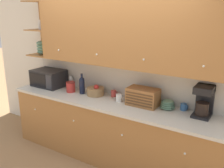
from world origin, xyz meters
TOP-DOWN VIEW (x-y plane):
  - ground_plane at (0.00, 0.00)m, footprint 24.00×24.00m
  - wall_back at (0.00, 0.03)m, footprint 5.65×0.06m
  - counter_unit at (0.00, -0.30)m, footprint 3.27×0.64m
  - backsplash_panel at (0.00, -0.01)m, footprint 3.25×0.01m
  - upper_cabinets at (0.17, -0.19)m, footprint 3.25×0.39m
  - microwave at (-1.27, -0.23)m, footprint 0.54×0.39m
  - wine_glass at (-0.91, -0.07)m, footprint 0.07×0.07m
  - storage_canister at (-0.74, -0.28)m, footprint 0.15×0.15m
  - wine_bottle at (-0.53, -0.25)m, footprint 0.08×0.08m
  - fruit_basket at (-0.31, -0.20)m, footprint 0.26×0.26m
  - mug_patterned_third at (-0.03, -0.11)m, footprint 0.09×0.08m
  - mug_blue_second at (0.14, -0.25)m, footprint 0.09×0.08m
  - bread_box at (0.49, -0.20)m, footprint 0.42×0.25m
  - bowl_stack_on_counter at (0.81, -0.13)m, footprint 0.20×0.20m
  - mug at (1.01, -0.07)m, footprint 0.09×0.08m
  - coffee_maker at (1.26, -0.12)m, footprint 0.21×0.26m

SIDE VIEW (x-z plane):
  - ground_plane at x=0.00m, z-range 0.00..0.00m
  - counter_unit at x=0.00m, z-range 0.00..0.93m
  - mug at x=1.01m, z-range 0.93..1.02m
  - mug_patterned_third at x=-0.03m, z-range 0.93..1.03m
  - mug_blue_second at x=0.14m, z-range 0.93..1.04m
  - bowl_stack_on_counter at x=0.81m, z-range 0.93..1.05m
  - fruit_basket at x=-0.31m, z-range 0.91..1.08m
  - storage_canister at x=-0.74m, z-range 0.93..1.10m
  - bread_box at x=0.49m, z-range 0.93..1.17m
  - wine_glass at x=-0.91m, z-range 0.97..1.16m
  - microwave at x=-1.27m, z-range 0.93..1.21m
  - wine_bottle at x=-0.53m, z-range 0.92..1.24m
  - coffee_maker at x=1.26m, z-range 0.94..1.33m
  - backsplash_panel at x=0.00m, z-range 0.93..1.44m
  - wall_back at x=0.00m, z-range 0.00..2.60m
  - upper_cabinets at x=0.17m, z-range 1.44..2.33m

